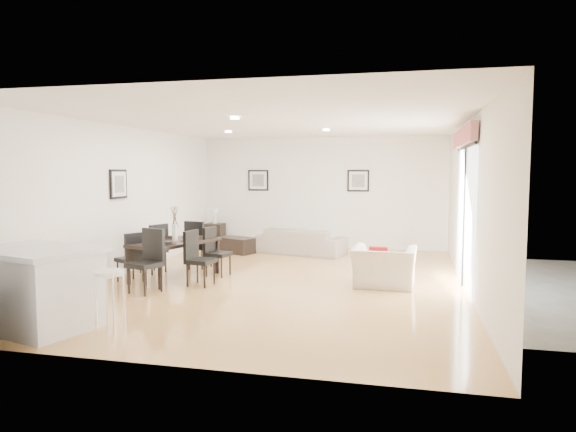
% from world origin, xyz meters
% --- Properties ---
extents(ground, '(8.00, 8.00, 0.00)m').
position_xyz_m(ground, '(0.00, 0.00, 0.00)').
color(ground, tan).
rests_on(ground, ground).
extents(wall_back, '(6.00, 0.04, 2.70)m').
position_xyz_m(wall_back, '(0.00, 4.00, 1.35)').
color(wall_back, white).
rests_on(wall_back, ground).
extents(wall_front, '(6.00, 0.04, 2.70)m').
position_xyz_m(wall_front, '(0.00, -4.00, 1.35)').
color(wall_front, white).
rests_on(wall_front, ground).
extents(wall_left, '(0.04, 8.00, 2.70)m').
position_xyz_m(wall_left, '(-3.00, 0.00, 1.35)').
color(wall_left, white).
rests_on(wall_left, ground).
extents(wall_right, '(0.04, 8.00, 2.70)m').
position_xyz_m(wall_right, '(3.00, 0.00, 1.35)').
color(wall_right, white).
rests_on(wall_right, ground).
extents(ceiling, '(6.00, 8.00, 0.02)m').
position_xyz_m(ceiling, '(0.00, 0.00, 2.70)').
color(ceiling, white).
rests_on(ceiling, wall_back).
extents(sofa, '(2.11, 1.18, 0.58)m').
position_xyz_m(sofa, '(-0.28, 2.91, 0.29)').
color(sofa, gray).
rests_on(sofa, ground).
extents(armchair, '(1.04, 0.92, 0.65)m').
position_xyz_m(armchair, '(1.71, -0.04, 0.32)').
color(armchair, silver).
rests_on(armchair, ground).
extents(dining_table, '(1.23, 1.77, 0.67)m').
position_xyz_m(dining_table, '(-1.88, -0.25, 0.60)').
color(dining_table, black).
rests_on(dining_table, ground).
extents(dining_chair_wnear, '(0.52, 0.52, 0.85)m').
position_xyz_m(dining_chair_wnear, '(-2.45, -0.68, 0.48)').
color(dining_chair_wnear, black).
rests_on(dining_chair_wnear, ground).
extents(dining_chair_wfar, '(0.54, 0.54, 0.91)m').
position_xyz_m(dining_chair_wfar, '(-2.44, 0.12, 0.51)').
color(dining_chair_wfar, black).
rests_on(dining_chair_wfar, ground).
extents(dining_chair_enear, '(0.46, 0.46, 0.91)m').
position_xyz_m(dining_chair_enear, '(-1.31, -0.64, 0.51)').
color(dining_chair_enear, black).
rests_on(dining_chair_enear, ground).
extents(dining_chair_efar, '(0.45, 0.45, 0.88)m').
position_xyz_m(dining_chair_efar, '(-1.31, 0.17, 0.49)').
color(dining_chair_efar, black).
rests_on(dining_chair_efar, ground).
extents(dining_chair_head, '(0.56, 0.56, 0.98)m').
position_xyz_m(dining_chair_head, '(-1.85, -1.24, 0.55)').
color(dining_chair_head, black).
rests_on(dining_chair_head, ground).
extents(dining_chair_foot, '(0.48, 0.48, 0.92)m').
position_xyz_m(dining_chair_foot, '(-1.89, 0.75, 0.52)').
color(dining_chair_foot, black).
rests_on(dining_chair_foot, ground).
extents(vase, '(0.73, 1.15, 0.61)m').
position_xyz_m(vase, '(-1.88, -0.25, 0.90)').
color(vase, white).
rests_on(vase, dining_table).
extents(coffee_table, '(1.02, 0.83, 0.35)m').
position_xyz_m(coffee_table, '(-1.78, 2.73, 0.18)').
color(coffee_table, black).
rests_on(coffee_table, ground).
extents(side_table, '(0.43, 0.43, 0.57)m').
position_xyz_m(side_table, '(-2.65, 3.66, 0.28)').
color(side_table, black).
rests_on(side_table, ground).
extents(table_lamp, '(0.19, 0.19, 0.37)m').
position_xyz_m(table_lamp, '(-2.65, 3.66, 0.81)').
color(table_lamp, white).
rests_on(table_lamp, side_table).
extents(cushion, '(0.29, 0.09, 0.29)m').
position_xyz_m(cushion, '(1.62, -0.13, 0.52)').
color(cushion, maroon).
rests_on(cushion, armchair).
extents(kitchen_island, '(1.62, 1.39, 0.97)m').
position_xyz_m(kitchen_island, '(-2.23, -3.23, 0.49)').
color(kitchen_island, white).
rests_on(kitchen_island, ground).
extents(bar_stool, '(0.34, 0.34, 0.74)m').
position_xyz_m(bar_stool, '(-1.27, -3.23, 0.63)').
color(bar_stool, white).
rests_on(bar_stool, ground).
extents(framed_print_back_left, '(0.52, 0.04, 0.52)m').
position_xyz_m(framed_print_back_left, '(-1.60, 3.97, 1.65)').
color(framed_print_back_left, black).
rests_on(framed_print_back_left, wall_back).
extents(framed_print_back_right, '(0.52, 0.04, 0.52)m').
position_xyz_m(framed_print_back_right, '(0.90, 3.97, 1.65)').
color(framed_print_back_right, black).
rests_on(framed_print_back_right, wall_back).
extents(framed_print_left_wall, '(0.04, 0.52, 0.52)m').
position_xyz_m(framed_print_left_wall, '(-2.97, -0.20, 1.65)').
color(framed_print_left_wall, black).
rests_on(framed_print_left_wall, wall_left).
extents(sliding_door, '(0.12, 2.70, 2.57)m').
position_xyz_m(sliding_door, '(2.96, 0.30, 1.66)').
color(sliding_door, white).
rests_on(sliding_door, wall_right).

